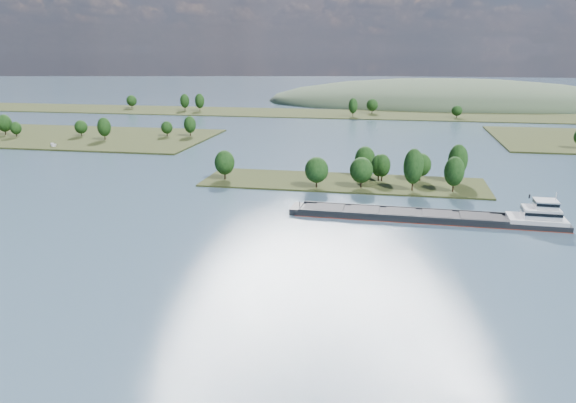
# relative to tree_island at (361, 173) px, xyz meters

# --- Properties ---
(ground) EXTENTS (1800.00, 1800.00, 0.00)m
(ground) POSITION_rel_tree_island_xyz_m (-6.39, -59.37, -4.06)
(ground) COLOR #394F62
(ground) RESTS_ON ground
(tree_island) EXTENTS (100.00, 30.00, 15.45)m
(tree_island) POSITION_rel_tree_island_xyz_m (0.00, 0.00, 0.00)
(tree_island) COLOR #262E14
(tree_island) RESTS_ON ground
(back_shoreline) EXTENTS (900.00, 60.00, 14.94)m
(back_shoreline) POSITION_rel_tree_island_xyz_m (1.64, 220.49, -3.37)
(back_shoreline) COLOR #262E14
(back_shoreline) RESTS_ON ground
(hill_west) EXTENTS (320.00, 160.00, 44.00)m
(hill_west) POSITION_rel_tree_island_xyz_m (53.61, 320.63, -4.06)
(hill_west) COLOR #384932
(hill_west) RESTS_ON ground
(cargo_barge) EXTENTS (76.09, 11.42, 10.26)m
(cargo_barge) POSITION_rel_tree_island_xyz_m (25.69, -39.52, -2.77)
(cargo_barge) COLOR black
(cargo_barge) RESTS_ON ground
(motorboat) EXTENTS (6.14, 5.90, 2.39)m
(motorboat) POSITION_rel_tree_island_xyz_m (-151.54, 48.45, -2.86)
(motorboat) COLOR white
(motorboat) RESTS_ON ground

